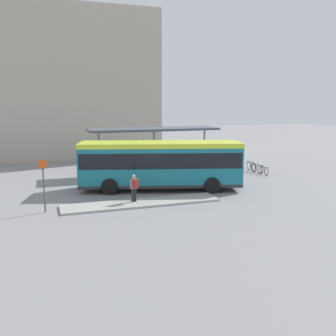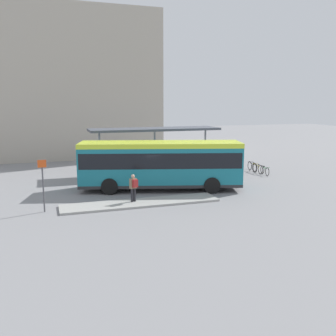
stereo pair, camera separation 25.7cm
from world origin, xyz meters
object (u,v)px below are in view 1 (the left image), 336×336
Objects in this scene: city_bus at (161,162)px; bicycle_green at (264,170)px; bicycle_black at (251,166)px; pedestrian_waiting at (134,186)px; potted_planter_near_shelter at (125,172)px; platform_sign at (44,184)px; bicycle_yellow at (256,168)px.

city_bus is 9.86m from bicycle_green.
bicycle_black is at bearing -167.83° from bicycle_green.
pedestrian_waiting reaches higher than bicycle_green.
pedestrian_waiting reaches higher than potted_planter_near_shelter.
platform_sign is at bearing 67.28° from pedestrian_waiting.
bicycle_black is 11.06m from potted_planter_near_shelter.
city_bus is 7.89× the size of potted_planter_near_shelter.
bicycle_black is (11.85, 6.88, -0.64)m from pedestrian_waiting.
potted_planter_near_shelter is at bearing -31.47° from pedestrian_waiting.
platform_sign is at bearing 112.59° from bicycle_yellow.
bicycle_green is 0.56× the size of platform_sign.
pedestrian_waiting is 0.88× the size of bicycle_black.
bicycle_yellow is 0.63× the size of platform_sign.
bicycle_yellow reaches higher than bicycle_green.
bicycle_green is at bearing 17.36° from platform_sign.
pedestrian_waiting reaches higher than bicycle_yellow.
bicycle_yellow is 1.29× the size of potted_planter_near_shelter.
platform_sign is at bearing -132.70° from potted_planter_near_shelter.
city_bus is 6.79× the size of pedestrian_waiting.
city_bus is 9.94m from bicycle_yellow.
platform_sign reaches higher than pedestrian_waiting.
bicycle_black reaches higher than bicycle_green.
pedestrian_waiting is 4.91m from platform_sign.
bicycle_green is (9.46, 2.31, -1.51)m from city_bus.
pedestrian_waiting is 1.16× the size of potted_planter_near_shelter.
platform_sign is at bearing -142.49° from city_bus.
bicycle_black reaches higher than bicycle_yellow.
pedestrian_waiting is at bearing -115.46° from city_bus.
platform_sign reaches higher than potted_planter_near_shelter.
city_bus reaches higher than pedestrian_waiting.
potted_planter_near_shelter is (-11.03, -0.78, 0.31)m from bicycle_black.
platform_sign is (-16.85, -5.27, 1.21)m from bicycle_green.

